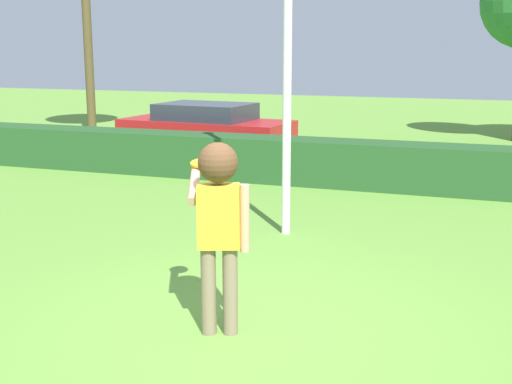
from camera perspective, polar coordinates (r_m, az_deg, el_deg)
ground_plane at (r=6.56m, az=-1.21°, el=-11.51°), size 60.00×60.00×0.00m
person at (r=6.15m, az=-3.16°, el=-1.65°), size 0.73×0.66×1.80m
frisbee at (r=6.60m, az=-4.54°, el=2.44°), size 0.23×0.23×0.07m
hedge_row at (r=13.00m, az=9.92°, el=2.22°), size 18.08×0.90×0.86m
parked_car_red at (r=16.85m, az=-4.21°, el=5.50°), size 4.34×2.12×1.25m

